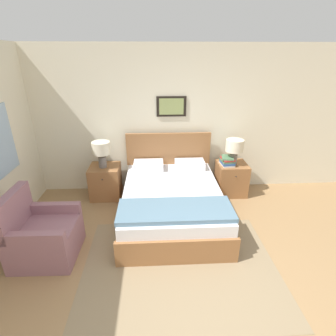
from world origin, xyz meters
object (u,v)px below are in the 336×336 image
object	(u,v)px
bed	(172,201)
armchair	(42,236)
nightstand_by_door	(231,178)
table_lamp_near_window	(101,150)
nightstand_near_window	(106,181)
table_lamp_by_door	(234,148)

from	to	relation	value
bed	armchair	distance (m)	1.87
bed	nightstand_by_door	size ratio (longest dim) A/B	3.48
nightstand_by_door	armchair	bearing A→B (deg)	-151.82
nightstand_by_door	table_lamp_near_window	distance (m)	2.40
nightstand_by_door	table_lamp_near_window	size ratio (longest dim) A/B	1.28
armchair	nightstand_by_door	world-z (taller)	armchair
nightstand_near_window	armchair	bearing A→B (deg)	-109.73
bed	table_lamp_near_window	xyz separation A→B (m)	(-1.17, 0.73, 0.61)
bed	table_lamp_near_window	bearing A→B (deg)	147.95
nightstand_near_window	table_lamp_near_window	distance (m)	0.61
bed	table_lamp_by_door	distance (m)	1.49
armchair	nightstand_by_door	distance (m)	3.25
nightstand_by_door	table_lamp_near_window	world-z (taller)	table_lamp_near_window
table_lamp_by_door	nightstand_by_door	bearing A→B (deg)	74.68
bed	nightstand_by_door	bearing A→B (deg)	33.22
bed	table_lamp_by_door	size ratio (longest dim) A/B	4.44
nightstand_by_door	table_lamp_by_door	xyz separation A→B (m)	(-0.01, -0.03, 0.61)
armchair	nightstand_by_door	xyz separation A→B (m)	(2.86, 1.53, -0.01)
armchair	nightstand_near_window	bearing A→B (deg)	161.48
nightstand_near_window	nightstand_by_door	bearing A→B (deg)	0.00
bed	nightstand_near_window	bearing A→B (deg)	146.78
armchair	table_lamp_by_door	xyz separation A→B (m)	(2.85, 1.51, 0.61)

